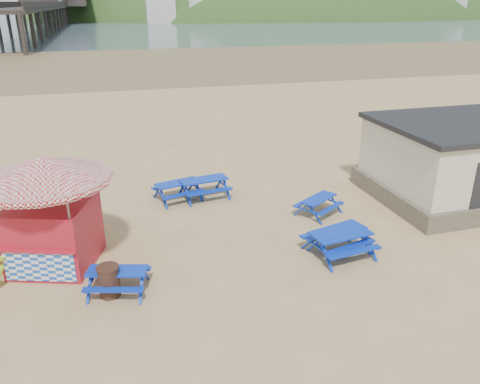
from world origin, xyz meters
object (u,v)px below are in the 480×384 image
object	(u,v)px
ice_cream_kiosk	(48,198)
amenity_block	(469,159)
picnic_table_blue_a	(204,188)
picnic_table_blue_b	(178,191)
litter_bin	(109,281)

from	to	relation	value
ice_cream_kiosk	amenity_block	world-z (taller)	ice_cream_kiosk
picnic_table_blue_a	picnic_table_blue_b	size ratio (longest dim) A/B	1.02
litter_bin	amenity_block	bearing A→B (deg)	13.29
picnic_table_blue_a	ice_cream_kiosk	world-z (taller)	ice_cream_kiosk
picnic_table_blue_a	ice_cream_kiosk	xyz separation A→B (m)	(-5.36, -3.93, 1.77)
picnic_table_blue_a	litter_bin	bearing A→B (deg)	-131.18
picnic_table_blue_a	litter_bin	size ratio (longest dim) A/B	2.38
amenity_block	litter_bin	bearing A→B (deg)	-166.71
ice_cream_kiosk	picnic_table_blue_b	bearing A→B (deg)	61.59
picnic_table_blue_a	amenity_block	bearing A→B (deg)	-23.48
picnic_table_blue_b	amenity_block	size ratio (longest dim) A/B	0.28
ice_cream_kiosk	amenity_block	distance (m)	15.74
picnic_table_blue_a	litter_bin	world-z (taller)	litter_bin
ice_cream_kiosk	amenity_block	xyz separation A→B (m)	(15.69, 1.19, -0.60)
picnic_table_blue_b	litter_bin	bearing A→B (deg)	-129.55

